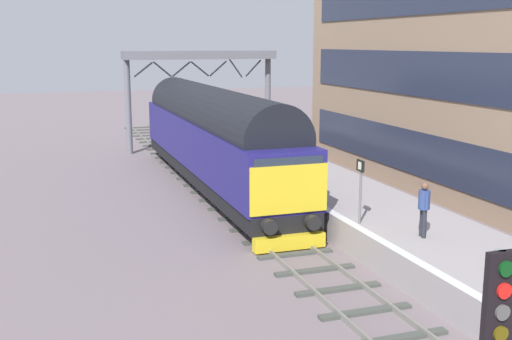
{
  "coord_description": "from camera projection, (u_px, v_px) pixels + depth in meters",
  "views": [
    {
      "loc": [
        -7.33,
        -20.75,
        6.61
      ],
      "look_at": [
        0.2,
        1.37,
        1.9
      ],
      "focal_mm": 44.32,
      "sensor_mm": 36.0,
      "label": 1
    }
  ],
  "objects": [
    {
      "name": "track_main",
      "position": [
        263.0,
        227.0,
        22.86
      ],
      "size": [
        2.5,
        60.0,
        0.15
      ],
      "color": "slate",
      "rests_on": "ground"
    },
    {
      "name": "waiting_passenger",
      "position": [
        424.0,
        204.0,
        18.42
      ],
      "size": [
        0.41,
        0.5,
        1.64
      ],
      "rotation": [
        0.0,
        0.0,
        1.35
      ],
      "color": "#262931",
      "rests_on": "station_platform"
    },
    {
      "name": "diesel_locomotive",
      "position": [
        213.0,
        135.0,
        28.8
      ],
      "size": [
        2.74,
        19.22,
        4.68
      ],
      "color": "black",
      "rests_on": "ground"
    },
    {
      "name": "station_platform",
      "position": [
        352.0,
        207.0,
        23.91
      ],
      "size": [
        4.0,
        44.0,
        1.01
      ],
      "color": "#9E9697",
      "rests_on": "ground"
    },
    {
      "name": "ground_plane",
      "position": [
        263.0,
        229.0,
        22.87
      ],
      "size": [
        140.0,
        140.0,
        0.0
      ],
      "primitive_type": "plane",
      "color": "slate",
      "rests_on": "ground"
    },
    {
      "name": "platform_number_sign",
      "position": [
        360.0,
        182.0,
        19.76
      ],
      "size": [
        0.1,
        0.44,
        2.03
      ],
      "color": "slate",
      "rests_on": "station_platform"
    },
    {
      "name": "overhead_footbridge",
      "position": [
        200.0,
        62.0,
        38.71
      ],
      "size": [
        9.3,
        2.0,
        6.15
      ],
      "color": "slate",
      "rests_on": "ground"
    }
  ]
}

